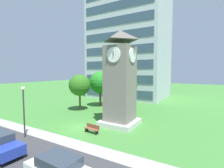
# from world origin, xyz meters

# --- Properties ---
(ground_plane) EXTENTS (160.00, 160.00, 0.00)m
(ground_plane) POSITION_xyz_m (0.00, 0.00, 0.00)
(ground_plane) COLOR #3D7A33
(street_asphalt) EXTENTS (120.00, 7.20, 0.01)m
(street_asphalt) POSITION_xyz_m (0.00, -8.11, 0.00)
(street_asphalt) COLOR #38383A
(street_asphalt) RESTS_ON ground
(kerb_strip) EXTENTS (120.00, 1.60, 0.01)m
(kerb_strip) POSITION_xyz_m (0.00, -3.71, 0.00)
(kerb_strip) COLOR #9E9E99
(kerb_strip) RESTS_ON ground
(office_building) EXTENTS (18.15, 14.49, 28.80)m
(office_building) POSITION_xyz_m (-5.22, 25.18, 14.40)
(office_building) COLOR #B7BCC6
(office_building) RESTS_ON ground
(clock_tower) EXTENTS (4.14, 4.14, 11.33)m
(clock_tower) POSITION_xyz_m (3.39, 3.10, 5.10)
(clock_tower) COLOR slate
(clock_tower) RESTS_ON ground
(park_bench) EXTENTS (1.84, 0.67, 0.88)m
(park_bench) POSITION_xyz_m (2.06, -0.76, 0.46)
(park_bench) COLOR brown
(park_bench) RESTS_ON ground
(street_lamp) EXTENTS (0.36, 0.36, 5.05)m
(street_lamp) POSITION_xyz_m (-2.98, -5.07, 3.20)
(street_lamp) COLOR #333338
(street_lamp) RESTS_ON ground
(tree_by_building) EXTENTS (4.07, 4.07, 6.51)m
(tree_by_building) POSITION_xyz_m (-4.69, 10.76, 4.45)
(tree_by_building) COLOR #513823
(tree_by_building) RESTS_ON ground
(tree_streetside) EXTENTS (4.31, 4.31, 6.61)m
(tree_streetside) POSITION_xyz_m (0.98, 9.15, 4.44)
(tree_streetside) COLOR #513823
(tree_streetside) RESTS_ON ground
(tree_near_tower) EXTENTS (3.57, 3.57, 6.03)m
(tree_near_tower) POSITION_xyz_m (-5.76, 6.29, 4.23)
(tree_near_tower) COLOR #513823
(tree_near_tower) RESTS_ON ground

